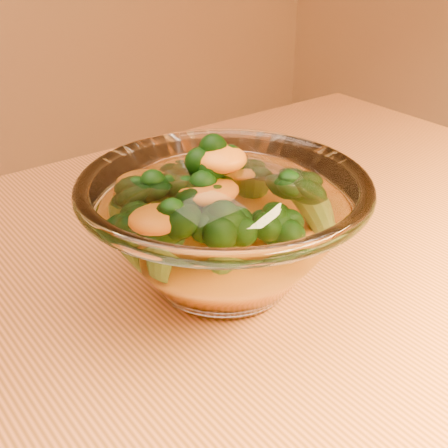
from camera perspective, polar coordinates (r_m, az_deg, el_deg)
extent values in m
cube|color=#CA723C|center=(0.51, -4.61, -12.45)|extent=(1.20, 0.80, 0.04)
cylinder|color=brown|center=(1.23, 8.86, -7.37)|extent=(0.06, 0.06, 0.71)
ellipsoid|color=white|center=(0.56, 0.00, -4.84)|extent=(0.11, 0.11, 0.02)
torus|color=white|center=(0.52, 0.00, 3.57)|extent=(0.25, 0.25, 0.01)
ellipsoid|color=orange|center=(0.55, 0.00, -2.63)|extent=(0.13, 0.13, 0.04)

